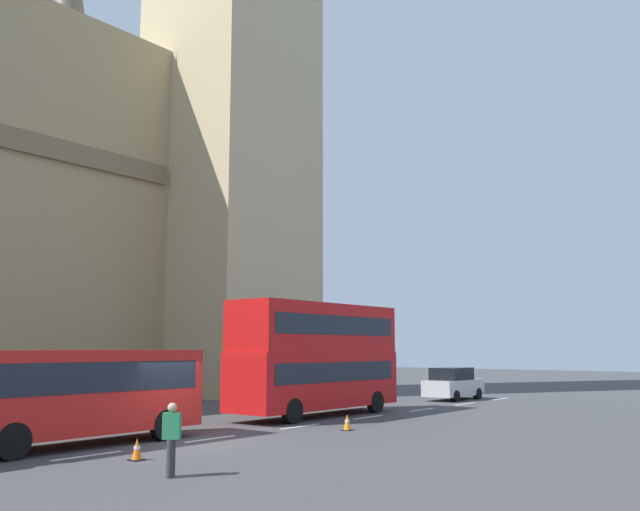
{
  "coord_description": "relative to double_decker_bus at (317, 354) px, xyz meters",
  "views": [
    {
      "loc": [
        -14.88,
        -17.2,
        2.95
      ],
      "look_at": [
        10.72,
        2.95,
        7.35
      ],
      "focal_mm": 38.76,
      "sensor_mm": 36.0,
      "label": 1
    }
  ],
  "objects": [
    {
      "name": "ground_plane",
      "position": [
        -9.27,
        -2.0,
        -2.71
      ],
      "size": [
        160.0,
        160.0,
        0.0
      ],
      "primitive_type": "plane",
      "color": "#424244"
    },
    {
      "name": "lane_centre_marking",
      "position": [
        -3.52,
        -2.0,
        -2.7
      ],
      "size": [
        39.0,
        0.16,
        0.01
      ],
      "color": "silver",
      "rests_on": "ground_plane"
    },
    {
      "name": "double_decker_bus",
      "position": [
        0.0,
        0.0,
        0.0
      ],
      "size": [
        9.24,
        2.54,
        4.9
      ],
      "color": "red",
      "rests_on": "ground_plane"
    },
    {
      "name": "sedan_lead",
      "position": [
        12.56,
        -0.15,
        -1.79
      ],
      "size": [
        4.4,
        1.86,
        1.85
      ],
      "color": "#B7B7BC",
      "rests_on": "ground_plane"
    },
    {
      "name": "traffic_cone_west",
      "position": [
        -12.34,
        -3.69,
        -2.43
      ],
      "size": [
        0.36,
        0.36,
        0.58
      ],
      "color": "black",
      "rests_on": "ground_plane"
    },
    {
      "name": "traffic_cone_middle",
      "position": [
        -3.4,
        -4.12,
        -2.43
      ],
      "size": [
        0.36,
        0.36,
        0.58
      ],
      "color": "black",
      "rests_on": "ground_plane"
    },
    {
      "name": "pedestrian_near_cones",
      "position": [
        -13.37,
        -6.31,
        -1.8
      ],
      "size": [
        0.43,
        0.46,
        1.69
      ],
      "color": "#333333",
      "rests_on": "ground_plane"
    }
  ]
}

